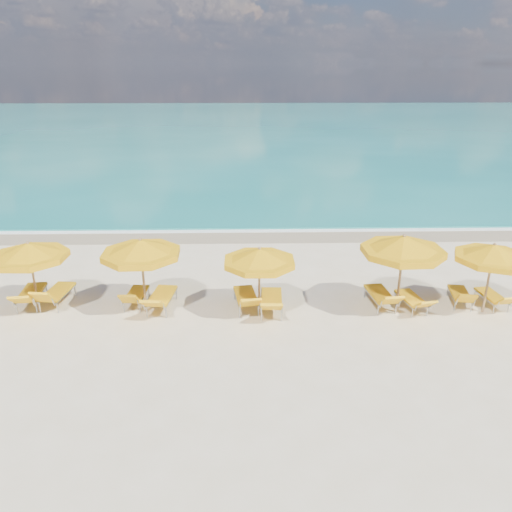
{
  "coord_description": "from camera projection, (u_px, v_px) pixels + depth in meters",
  "views": [
    {
      "loc": [
        -0.37,
        -14.32,
        7.31
      ],
      "look_at": [
        0.0,
        1.5,
        1.2
      ],
      "focal_mm": 35.0,
      "sensor_mm": 36.0,
      "label": 1
    }
  ],
  "objects": [
    {
      "name": "ground_plane",
      "position": [
        257.0,
        308.0,
        16.0
      ],
      "size": [
        120.0,
        120.0,
        0.0
      ],
      "primitive_type": "plane",
      "color": "beige"
    },
    {
      "name": "ocean",
      "position": [
        247.0,
        128.0,
        60.76
      ],
      "size": [
        120.0,
        80.0,
        0.3
      ],
      "primitive_type": "cube",
      "color": "#14716C",
      "rests_on": "ground"
    },
    {
      "name": "wet_sand_band",
      "position": [
        253.0,
        234.0,
        22.9
      ],
      "size": [
        120.0,
        2.6,
        0.01
      ],
      "primitive_type": "cube",
      "color": "tan",
      "rests_on": "ground"
    },
    {
      "name": "foam_line",
      "position": [
        253.0,
        229.0,
        23.65
      ],
      "size": [
        120.0,
        1.2,
        0.03
      ],
      "primitive_type": "cube",
      "color": "white",
      "rests_on": "ground"
    },
    {
      "name": "whitecap_near",
      "position": [
        156.0,
        187.0,
        31.72
      ],
      "size": [
        14.0,
        0.36,
        0.05
      ],
      "primitive_type": "cube",
      "color": "white",
      "rests_on": "ground"
    },
    {
      "name": "whitecap_far",
      "position": [
        353.0,
        165.0,
        38.55
      ],
      "size": [
        18.0,
        0.3,
        0.05
      ],
      "primitive_type": "cube",
      "color": "white",
      "rests_on": "ground"
    },
    {
      "name": "umbrella_2",
      "position": [
        29.0,
        252.0,
        15.02
      ],
      "size": [
        3.08,
        3.08,
        2.36
      ],
      "rotation": [
        0.0,
        0.0,
        -0.42
      ],
      "color": "#9D794E",
      "rests_on": "ground"
    },
    {
      "name": "umbrella_3",
      "position": [
        141.0,
        249.0,
        14.98
      ],
      "size": [
        3.14,
        3.14,
        2.47
      ],
      "rotation": [
        0.0,
        0.0,
        -0.36
      ],
      "color": "#9D794E",
      "rests_on": "ground"
    },
    {
      "name": "umbrella_4",
      "position": [
        259.0,
        257.0,
        14.83
      ],
      "size": [
        2.92,
        2.92,
        2.26
      ],
      "rotation": [
        0.0,
        0.0,
        -0.39
      ],
      "color": "#9D794E",
      "rests_on": "ground"
    },
    {
      "name": "umbrella_5",
      "position": [
        403.0,
        246.0,
        14.94
      ],
      "size": [
        3.28,
        3.28,
        2.59
      ],
      "rotation": [
        0.0,
        0.0,
        -0.35
      ],
      "color": "#9D794E",
      "rests_on": "ground"
    },
    {
      "name": "umbrella_6",
      "position": [
        493.0,
        253.0,
        15.01
      ],
      "size": [
        2.33,
        2.33,
        2.32
      ],
      "rotation": [
        0.0,
        0.0,
        0.02
      ],
      "color": "#9D794E",
      "rests_on": "ground"
    },
    {
      "name": "lounger_2_left",
      "position": [
        32.0,
        298.0,
        16.1
      ],
      "size": [
        0.85,
        2.02,
        0.86
      ],
      "rotation": [
        0.0,
        0.0,
        0.11
      ],
      "color": "#A5A8AD",
      "rests_on": "ground"
    },
    {
      "name": "lounger_2_right",
      "position": [
        57.0,
        297.0,
        16.14
      ],
      "size": [
        0.85,
        1.95,
        0.94
      ],
      "rotation": [
        0.0,
        0.0,
        -0.11
      ],
      "color": "#A5A8AD",
      "rests_on": "ground"
    },
    {
      "name": "lounger_3_left",
      "position": [
        136.0,
        299.0,
        16.12
      ],
      "size": [
        0.68,
        1.7,
        0.82
      ],
      "rotation": [
        0.0,
        0.0,
        -0.07
      ],
      "color": "#A5A8AD",
      "rests_on": "ground"
    },
    {
      "name": "lounger_3_right",
      "position": [
        162.0,
        302.0,
        15.84
      ],
      "size": [
        0.89,
        2.08,
        0.88
      ],
      "rotation": [
        0.0,
        0.0,
        -0.11
      ],
      "color": "#A5A8AD",
      "rests_on": "ground"
    },
    {
      "name": "lounger_4_left",
      "position": [
        246.0,
        301.0,
        15.87
      ],
      "size": [
        0.92,
        2.0,
        0.89
      ],
      "rotation": [
        0.0,
        0.0,
        0.14
      ],
      "color": "#A5A8AD",
      "rests_on": "ground"
    },
    {
      "name": "lounger_4_right",
      "position": [
        271.0,
        305.0,
        15.65
      ],
      "size": [
        0.76,
        2.05,
        0.88
      ],
      "rotation": [
        0.0,
        0.0,
        -0.05
      ],
      "color": "#A5A8AD",
      "rests_on": "ground"
    },
    {
      "name": "lounger_5_left",
      "position": [
        380.0,
        299.0,
        16.01
      ],
      "size": [
        0.83,
        1.95,
        0.88
      ],
      "rotation": [
        0.0,
        0.0,
        0.1
      ],
      "color": "#A5A8AD",
      "rests_on": "ground"
    },
    {
      "name": "lounger_5_right",
      "position": [
        412.0,
        303.0,
        15.83
      ],
      "size": [
        0.87,
        1.78,
        0.76
      ],
      "rotation": [
        0.0,
        0.0,
        0.19
      ],
      "color": "#A5A8AD",
      "rests_on": "ground"
    },
    {
      "name": "lounger_6_left",
      "position": [
        460.0,
        298.0,
        16.16
      ],
      "size": [
        0.83,
        1.71,
        0.8
      ],
      "rotation": [
        0.0,
        0.0,
        -0.17
      ],
      "color": "#A5A8AD",
      "rests_on": "ground"
    },
    {
      "name": "lounger_6_right",
      "position": [
        492.0,
        300.0,
        16.03
      ],
      "size": [
        0.72,
        1.67,
        0.76
      ],
      "rotation": [
        0.0,
        0.0,
        0.11
      ],
      "color": "#A5A8AD",
      "rests_on": "ground"
    }
  ]
}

